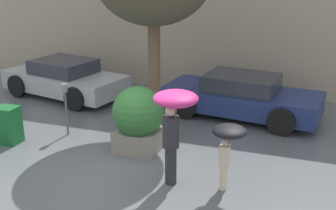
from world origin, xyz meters
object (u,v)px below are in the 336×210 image
Objects in this scene: person_child at (228,140)px; parking_meter at (65,99)px; newspaper_box at (8,125)px; planter_box at (138,118)px; parked_car_near at (241,96)px; person_adult at (174,116)px; parked_car_far at (65,79)px.

person_child is 4.54m from parking_meter.
parking_meter reaches higher than newspaper_box.
person_child reaches higher than parking_meter.
planter_box is at bearing -173.23° from person_child.
parked_car_near is (1.81, 3.01, -0.21)m from planter_box.
person_adult reaches higher than parking_meter.
planter_box reaches higher than person_child.
planter_box is at bearing 169.70° from person_adult.
parked_car_near is at bearing 58.95° from planter_box.
planter_box reaches higher than parked_car_near.
parking_meter is at bearing 173.21° from planter_box.
planter_box is 1.68× the size of newspaper_box.
person_child is at bearing -18.08° from parking_meter.
parked_car_near is at bearing 35.73° from parking_meter.
planter_box is 4.89m from parked_car_far.
person_adult is (1.27, -1.29, 0.65)m from planter_box.
person_adult is 0.45× the size of parked_car_far.
person_adult is 1.46× the size of parking_meter.
parked_car_far is at bearing 101.88° from newspaper_box.
person_child is at bearing -5.49° from newspaper_box.
person_child is 5.40m from newspaper_box.
person_adult is at bearing -139.22° from person_child.
person_child is 1.48× the size of newspaper_box.
parking_meter is 1.45m from newspaper_box.
person_child is at bearing -27.11° from planter_box.
parked_car_far is 3.75m from newspaper_box.
person_child is at bearing -111.76° from parked_car_far.
person_child is 7.43m from parked_car_far.
parking_meter is at bearing -134.33° from parked_car_far.
newspaper_box is (0.77, -3.67, -0.12)m from parked_car_far.
parking_meter reaches higher than parked_car_far.
newspaper_box is at bearing 134.29° from parked_car_near.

